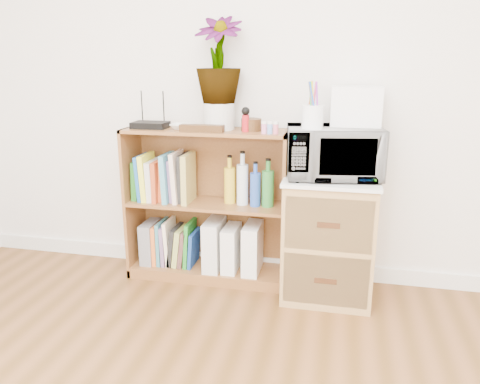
% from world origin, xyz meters
% --- Properties ---
extents(skirting_board, '(4.00, 0.02, 0.10)m').
position_xyz_m(skirting_board, '(0.00, 2.24, 0.05)').
color(skirting_board, white).
rests_on(skirting_board, ground).
extents(bookshelf, '(1.00, 0.30, 0.95)m').
position_xyz_m(bookshelf, '(-0.35, 2.10, 0.47)').
color(bookshelf, brown).
rests_on(bookshelf, ground).
extents(wicker_unit, '(0.50, 0.45, 0.70)m').
position_xyz_m(wicker_unit, '(0.40, 2.02, 0.35)').
color(wicker_unit, '#9E7542').
rests_on(wicker_unit, ground).
extents(microwave, '(0.55, 0.42, 0.28)m').
position_xyz_m(microwave, '(0.40, 2.02, 0.86)').
color(microwave, silver).
rests_on(microwave, wicker_unit).
extents(pen_cup, '(0.11, 0.11, 0.12)m').
position_xyz_m(pen_cup, '(0.28, 1.93, 1.06)').
color(pen_cup, white).
rests_on(pen_cup, microwave).
extents(small_appliance, '(0.27, 0.22, 0.21)m').
position_xyz_m(small_appliance, '(0.51, 2.11, 1.10)').
color(small_appliance, white).
rests_on(small_appliance, microwave).
extents(router, '(0.21, 0.14, 0.04)m').
position_xyz_m(router, '(-0.69, 2.08, 0.97)').
color(router, black).
rests_on(router, bookshelf).
extents(white_bowl, '(0.13, 0.13, 0.03)m').
position_xyz_m(white_bowl, '(-0.49, 2.07, 0.97)').
color(white_bowl, white).
rests_on(white_bowl, bookshelf).
extents(plant_pot, '(0.18, 0.18, 0.16)m').
position_xyz_m(plant_pot, '(-0.27, 2.12, 1.03)').
color(plant_pot, silver).
rests_on(plant_pot, bookshelf).
extents(potted_plant, '(0.27, 0.27, 0.49)m').
position_xyz_m(potted_plant, '(-0.27, 2.12, 1.35)').
color(potted_plant, '#427F33').
rests_on(potted_plant, plant_pot).
extents(trinket_box, '(0.25, 0.06, 0.04)m').
position_xyz_m(trinket_box, '(-0.34, 2.00, 0.97)').
color(trinket_box, '#37200F').
rests_on(trinket_box, bookshelf).
extents(kokeshi_doll, '(0.04, 0.04, 0.09)m').
position_xyz_m(kokeshi_doll, '(-0.10, 2.06, 1.00)').
color(kokeshi_doll, '#B4161E').
rests_on(kokeshi_doll, bookshelf).
extents(wooden_bowl, '(0.12, 0.12, 0.07)m').
position_xyz_m(wooden_bowl, '(-0.08, 2.11, 0.98)').
color(wooden_bowl, '#3B2510').
rests_on(wooden_bowl, bookshelf).
extents(paint_jars, '(0.12, 0.04, 0.06)m').
position_xyz_m(paint_jars, '(0.05, 2.01, 0.98)').
color(paint_jars, pink).
rests_on(paint_jars, bookshelf).
extents(file_box, '(0.08, 0.21, 0.27)m').
position_xyz_m(file_box, '(-0.74, 2.10, 0.20)').
color(file_box, slate).
rests_on(file_box, bookshelf).
extents(magazine_holder_left, '(0.10, 0.25, 0.31)m').
position_xyz_m(magazine_holder_left, '(-0.31, 2.09, 0.23)').
color(magazine_holder_left, silver).
rests_on(magazine_holder_left, bookshelf).
extents(magazine_holder_mid, '(0.09, 0.23, 0.28)m').
position_xyz_m(magazine_holder_mid, '(-0.20, 2.09, 0.21)').
color(magazine_holder_mid, white).
rests_on(magazine_holder_mid, bookshelf).
extents(magazine_holder_right, '(0.10, 0.25, 0.31)m').
position_xyz_m(magazine_holder_right, '(-0.06, 2.09, 0.22)').
color(magazine_holder_right, white).
rests_on(magazine_holder_right, bookshelf).
extents(cookbooks, '(0.37, 0.20, 0.31)m').
position_xyz_m(cookbooks, '(-0.62, 2.10, 0.64)').
color(cookbooks, '#22721E').
rests_on(cookbooks, bookshelf).
extents(liquor_bottles, '(0.31, 0.07, 0.32)m').
position_xyz_m(liquor_bottles, '(-0.09, 2.10, 0.64)').
color(liquor_bottles, gold).
rests_on(liquor_bottles, bookshelf).
extents(lower_books, '(0.28, 0.19, 0.29)m').
position_xyz_m(lower_books, '(-0.57, 2.10, 0.20)').
color(lower_books, orange).
rests_on(lower_books, bookshelf).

